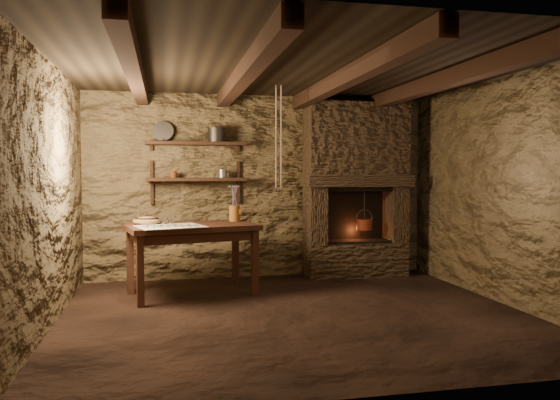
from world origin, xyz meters
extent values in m
plane|color=black|center=(0.00, 0.00, 0.00)|extent=(4.50, 4.50, 0.00)
cube|color=#4B3A23|center=(0.00, 2.00, 1.20)|extent=(4.50, 0.04, 2.40)
cube|color=#4B3A23|center=(0.00, -2.00, 1.20)|extent=(4.50, 0.04, 2.40)
cube|color=#4B3A23|center=(-2.25, 0.00, 1.20)|extent=(0.04, 4.00, 2.40)
cube|color=#4B3A23|center=(2.25, 0.00, 1.20)|extent=(0.04, 4.00, 2.40)
cube|color=black|center=(0.00, 0.00, 2.40)|extent=(4.50, 4.00, 0.04)
cube|color=black|center=(-1.50, 0.00, 2.31)|extent=(0.14, 3.95, 0.16)
cube|color=black|center=(-0.50, 0.00, 2.31)|extent=(0.14, 3.95, 0.16)
cube|color=black|center=(0.50, 0.00, 2.31)|extent=(0.14, 3.95, 0.16)
cube|color=black|center=(1.50, 0.00, 2.31)|extent=(0.14, 3.95, 0.16)
cube|color=black|center=(-0.85, 1.84, 1.30)|extent=(1.25, 0.30, 0.04)
cube|color=black|center=(-0.85, 1.84, 1.75)|extent=(1.25, 0.30, 0.04)
cube|color=#38291C|center=(1.25, 1.77, 0.23)|extent=(1.35, 0.45, 0.45)
cube|color=#38291C|center=(0.69, 1.77, 0.82)|extent=(0.23, 0.45, 0.75)
cube|color=#38291C|center=(1.81, 1.77, 0.82)|extent=(0.23, 0.45, 0.75)
cube|color=#38291C|center=(1.25, 1.74, 1.28)|extent=(1.43, 0.51, 0.16)
cube|color=#38291C|center=(1.25, 1.77, 1.83)|extent=(1.35, 0.45, 0.94)
cube|color=black|center=(1.25, 1.96, 0.82)|extent=(0.90, 0.06, 0.75)
cube|color=#341A12|center=(-0.95, 1.06, 0.77)|extent=(1.54, 1.08, 0.06)
cube|color=#341A12|center=(-0.95, 1.06, 0.68)|extent=(1.40, 0.94, 0.10)
cube|color=beige|center=(-1.19, 0.83, 0.81)|extent=(0.80, 0.71, 0.01)
cylinder|color=#AD6721|center=(-0.43, 1.34, 0.90)|extent=(0.15, 0.15, 0.19)
torus|color=#AD6721|center=(-0.37, 1.34, 0.92)|extent=(0.02, 0.10, 0.10)
ellipsoid|color=olive|center=(-1.44, 1.16, 0.84)|extent=(0.32, 0.32, 0.11)
cylinder|color=#312F2B|center=(-0.59, 1.84, 1.85)|extent=(0.25, 0.25, 0.16)
cylinder|color=#979792|center=(-1.25, 1.94, 1.90)|extent=(0.28, 0.17, 0.26)
cylinder|color=#502510|center=(-1.13, 1.84, 1.36)|extent=(0.11, 0.11, 0.08)
cylinder|color=maroon|center=(1.36, 1.72, 0.69)|extent=(0.22, 0.22, 0.14)
torus|color=#312F2B|center=(1.36, 1.72, 0.78)|extent=(0.23, 0.01, 0.23)
cylinder|color=#312F2B|center=(1.36, 1.72, 0.94)|extent=(0.01, 0.01, 0.44)
camera|label=1|loc=(-1.24, -5.13, 1.40)|focal=35.00mm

